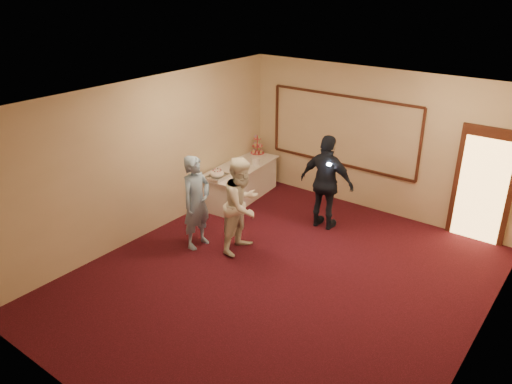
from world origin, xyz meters
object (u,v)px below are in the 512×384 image
cupcake_stand (257,146)px  tart (239,172)px  plate_stack_b (256,161)px  woman (242,205)px  man (196,202)px  buffet_table (240,182)px  pavlova_tray (217,175)px  guest (327,183)px  plate_stack_a (236,163)px

cupcake_stand → tart: (0.47, -1.27, -0.14)m
plate_stack_b → woman: woman is taller
man → buffet_table: bearing=18.7°
plate_stack_b → tart: (0.03, -0.62, -0.06)m
buffet_table → pavlova_tray: (0.07, -0.83, 0.46)m
man → cupcake_stand: bearing=17.2°
pavlova_tray → tart: size_ratio=1.84×
pavlova_tray → guest: size_ratio=0.28×
plate_stack_b → plate_stack_a: bearing=-130.0°
buffet_table → woman: 2.32m
tart → guest: 1.98m
cupcake_stand → guest: bearing=-22.3°
pavlova_tray → guest: bearing=20.1°
buffet_table → pavlova_tray: bearing=-85.3°
tart → buffet_table: bearing=127.7°
plate_stack_b → tart: plate_stack_b is taller
plate_stack_b → woman: 2.38m
buffet_table → man: (0.70, -2.13, 0.49)m
tart → guest: (1.96, 0.27, 0.15)m
cupcake_stand → plate_stack_a: bearing=-81.4°
cupcake_stand → tart: size_ratio=1.67×
buffet_table → guest: size_ratio=1.16×
buffet_table → woman: bearing=-50.1°
tart → man: (0.46, -1.81, 0.08)m
buffet_table → woman: (1.45, -1.74, 0.50)m
cupcake_stand → pavlova_tray: bearing=-80.7°
tart → man: 1.86m
man → tart: bearing=14.6°
buffet_table → man: 2.29m
cupcake_stand → plate_stack_b: size_ratio=2.31×
plate_stack_b → man: man is taller
cupcake_stand → guest: size_ratio=0.25×
pavlova_tray → guest: guest is taller
pavlova_tray → tart: (0.18, 0.51, -0.05)m
plate_stack_a → guest: size_ratio=0.11×
cupcake_stand → plate_stack_b: cupcake_stand is taller
pavlova_tray → woman: size_ratio=0.30×
woman → guest: guest is taller
plate_stack_b → guest: (1.99, -0.35, 0.09)m
tart → woman: bearing=-49.6°
woman → plate_stack_b: bearing=27.6°
tart → man: man is taller
cupcake_stand → tart: cupcake_stand is taller
cupcake_stand → plate_stack_b: (0.44, -0.65, -0.08)m
plate_stack_a → cupcake_stand: bearing=98.6°
buffet_table → plate_stack_a: bearing=-147.5°
plate_stack_a → man: bearing=-69.5°
woman → tart: bearing=36.6°
plate_stack_a → man: 2.22m
plate_stack_b → man: 2.47m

